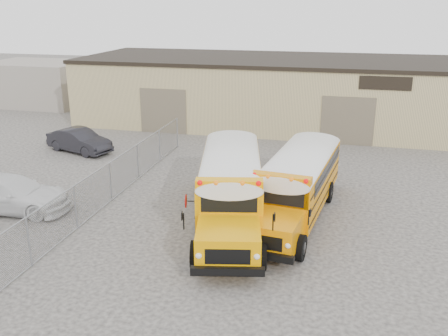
% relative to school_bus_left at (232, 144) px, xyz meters
% --- Properties ---
extents(ground, '(120.00, 120.00, 0.00)m').
position_rel_school_bus_left_xyz_m(ground, '(1.61, -7.93, -1.61)').
color(ground, '#2F2E2B').
rests_on(ground, ground).
extents(warehouse, '(30.20, 10.20, 4.67)m').
position_rel_school_bus_left_xyz_m(warehouse, '(1.61, 12.06, 0.76)').
color(warehouse, '#CCB87E').
rests_on(warehouse, ground).
extents(chainlink_fence, '(0.07, 18.07, 1.81)m').
position_rel_school_bus_left_xyz_m(chainlink_fence, '(-4.39, -4.93, -0.71)').
color(chainlink_fence, gray).
rests_on(chainlink_fence, ground).
extents(distant_building_left, '(8.00, 6.00, 3.60)m').
position_rel_school_bus_left_xyz_m(distant_building_left, '(-20.39, 14.07, 0.19)').
color(distant_building_left, gray).
rests_on(distant_building_left, ground).
extents(school_bus_left, '(4.28, 9.79, 2.79)m').
position_rel_school_bus_left_xyz_m(school_bus_left, '(0.00, 0.00, 0.00)').
color(school_bus_left, '#F09D00').
rests_on(school_bus_left, ground).
extents(school_bus_right, '(3.36, 9.28, 2.66)m').
position_rel_school_bus_left_xyz_m(school_bus_right, '(4.40, 1.00, -0.07)').
color(school_bus_right, orange).
rests_on(school_bus_right, ground).
extents(tarp_bundle, '(1.09, 1.09, 1.49)m').
position_rel_school_bus_left_xyz_m(tarp_bundle, '(1.59, -7.59, -0.85)').
color(tarp_bundle, black).
rests_on(tarp_bundle, ground).
extents(car_white, '(5.27, 2.41, 1.49)m').
position_rel_school_bus_left_xyz_m(car_white, '(-8.02, -6.93, -0.86)').
color(car_white, silver).
rests_on(car_white, ground).
extents(car_dark, '(4.44, 2.71, 1.38)m').
position_rel_school_bus_left_xyz_m(car_dark, '(-9.65, 1.64, -0.92)').
color(car_dark, black).
rests_on(car_dark, ground).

